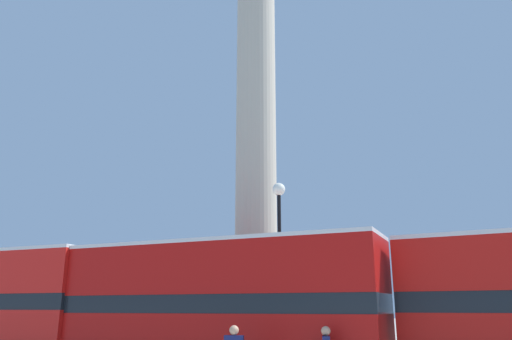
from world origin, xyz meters
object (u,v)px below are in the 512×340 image
object	(u,v)px
bus_c	(212,303)
equestrian_statue	(116,314)
monument_column	(256,157)
street_lamp	(280,254)

from	to	relation	value
bus_c	equestrian_statue	size ratio (longest dim) A/B	1.70
monument_column	bus_c	distance (m)	9.82
bus_c	equestrian_statue	distance (m)	17.76
monument_column	equestrian_statue	world-z (taller)	monument_column
monument_column	equestrian_statue	xyz separation A→B (m)	(-11.75, 5.05, -7.43)
monument_column	bus_c	bearing A→B (deg)	-78.02
equestrian_statue	street_lamp	bearing A→B (deg)	-2.96
bus_c	street_lamp	bearing A→B (deg)	66.23
monument_column	bus_c	world-z (taller)	monument_column
monument_column	equestrian_statue	size ratio (longest dim) A/B	3.78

